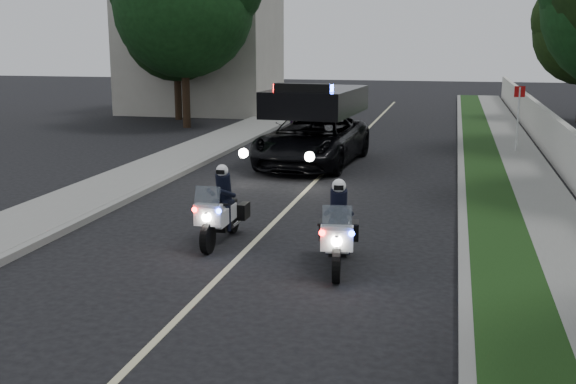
# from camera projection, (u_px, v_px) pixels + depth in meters

# --- Properties ---
(ground) EXTENTS (120.00, 120.00, 0.00)m
(ground) POSITION_uv_depth(u_px,v_px,m) (232.00, 264.00, 12.86)
(ground) COLOR black
(ground) RESTS_ON ground
(curb_right) EXTENTS (0.20, 60.00, 0.15)m
(curb_right) POSITION_uv_depth(u_px,v_px,m) (461.00, 172.00, 21.44)
(curb_right) COLOR gray
(curb_right) RESTS_ON ground
(grass_verge) EXTENTS (1.20, 60.00, 0.16)m
(grass_verge) POSITION_uv_depth(u_px,v_px,m) (485.00, 173.00, 21.29)
(grass_verge) COLOR #193814
(grass_verge) RESTS_ON ground
(sidewalk_right) EXTENTS (1.40, 60.00, 0.16)m
(sidewalk_right) POSITION_uv_depth(u_px,v_px,m) (530.00, 174.00, 21.00)
(sidewalk_right) COLOR gray
(sidewalk_right) RESTS_ON ground
(property_wall) EXTENTS (0.22, 60.00, 1.50)m
(property_wall) POSITION_uv_depth(u_px,v_px,m) (568.00, 153.00, 20.63)
(property_wall) COLOR beige
(property_wall) RESTS_ON ground
(curb_left) EXTENTS (0.20, 60.00, 0.15)m
(curb_left) POSITION_uv_depth(u_px,v_px,m) (205.00, 161.00, 23.27)
(curb_left) COLOR gray
(curb_left) RESTS_ON ground
(sidewalk_left) EXTENTS (2.00, 60.00, 0.16)m
(sidewalk_left) POSITION_uv_depth(u_px,v_px,m) (174.00, 160.00, 23.52)
(sidewalk_left) COLOR gray
(sidewalk_left) RESTS_ON ground
(building_far) EXTENTS (8.00, 6.00, 7.00)m
(building_far) POSITION_uv_depth(u_px,v_px,m) (201.00, 49.00, 39.09)
(building_far) COLOR #A8A396
(building_far) RESTS_ON ground
(lane_marking) EXTENTS (0.12, 50.00, 0.01)m
(lane_marking) POSITION_uv_depth(u_px,v_px,m) (328.00, 168.00, 22.37)
(lane_marking) COLOR #BFB78C
(lane_marking) RESTS_ON ground
(police_moto_left) EXTENTS (0.66, 1.86, 1.58)m
(police_moto_left) POSITION_uv_depth(u_px,v_px,m) (221.00, 242.00, 14.26)
(police_moto_left) COLOR silver
(police_moto_left) RESTS_ON ground
(police_moto_right) EXTENTS (0.90, 1.95, 1.60)m
(police_moto_right) POSITION_uv_depth(u_px,v_px,m) (337.00, 267.00, 12.67)
(police_moto_right) COLOR silver
(police_moto_right) RESTS_ON ground
(police_suv) EXTENTS (3.21, 6.13, 2.88)m
(police_suv) POSITION_uv_depth(u_px,v_px,m) (312.00, 165.00, 23.08)
(police_suv) COLOR black
(police_suv) RESTS_ON ground
(bicycle) EXTENTS (0.68, 1.82, 0.94)m
(bicycle) POSITION_uv_depth(u_px,v_px,m) (295.00, 137.00, 29.73)
(bicycle) COLOR black
(bicycle) RESTS_ON ground
(cyclist) EXTENTS (0.58, 0.39, 1.58)m
(cyclist) POSITION_uv_depth(u_px,v_px,m) (295.00, 137.00, 29.73)
(cyclist) COLOR black
(cyclist) RESTS_ON ground
(sign_post) EXTENTS (0.49, 0.49, 2.50)m
(sign_post) POSITION_uv_depth(u_px,v_px,m) (515.00, 155.00, 25.05)
(sign_post) COLOR #A6170B
(sign_post) RESTS_ON ground
(tree_left_near) EXTENTS (6.85, 6.85, 10.55)m
(tree_left_near) POSITION_uv_depth(u_px,v_px,m) (187.00, 128.00, 32.81)
(tree_left_near) COLOR #133A15
(tree_left_near) RESTS_ON ground
(tree_left_far) EXTENTS (5.82, 5.82, 8.96)m
(tree_left_far) POSITION_uv_depth(u_px,v_px,m) (179.00, 119.00, 36.12)
(tree_left_far) COLOR black
(tree_left_far) RESTS_ON ground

